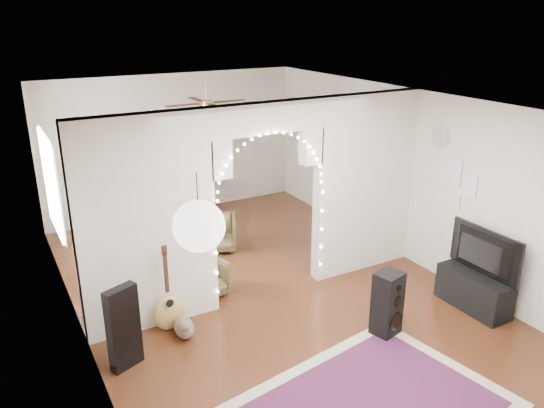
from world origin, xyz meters
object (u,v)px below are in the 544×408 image
acoustic_guitar (168,300)px  dining_chair_left (203,278)px  dining_table (166,193)px  media_console (474,291)px  dining_chair_right (217,233)px  bookcase (170,179)px  floor_speaker (387,304)px

acoustic_guitar → dining_chair_left: bearing=29.3°
dining_table → dining_chair_left: (-0.38, -2.61, -0.41)m
acoustic_guitar → media_console: bearing=-33.1°
acoustic_guitar → dining_chair_left: size_ratio=1.66×
dining_chair_right → media_console: bearing=-33.1°
bookcase → dining_chair_left: 3.25m
media_console → dining_table: (-2.66, 4.70, 0.43)m
acoustic_guitar → media_console: size_ratio=0.98×
acoustic_guitar → dining_table: size_ratio=0.74×
bookcase → dining_table: (-0.27, -0.54, -0.09)m
dining_table → acoustic_guitar: bearing=-98.4°
media_console → dining_chair_left: 3.69m
bookcase → dining_chair_left: bearing=-105.9°
dining_chair_left → dining_chair_right: (0.80, 1.32, 0.02)m
dining_table → dining_chair_right: (0.43, -1.29, -0.40)m
dining_chair_right → dining_chair_left: bearing=-97.7°
media_console → dining_chair_right: dining_chair_right is taller
floor_speaker → dining_chair_left: bearing=115.1°
media_console → dining_chair_right: size_ratio=1.60×
floor_speaker → dining_chair_left: 2.56m
media_console → dining_chair_right: (-2.24, 3.41, 0.03)m
floor_speaker → acoustic_guitar: bearing=135.0°
acoustic_guitar → dining_chair_left: (0.70, 0.60, -0.16)m
bookcase → dining_table: bookcase is taller
floor_speaker → bookcase: bookcase is taller
media_console → dining_table: 5.42m
media_console → dining_chair_right: 4.08m
bookcase → dining_chair_right: size_ratio=2.48×
acoustic_guitar → floor_speaker: (2.31, -1.38, -0.01)m
dining_chair_left → bookcase: bearing=68.7°
acoustic_guitar → dining_chair_right: 2.44m
floor_speaker → dining_table: floor_speaker is taller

